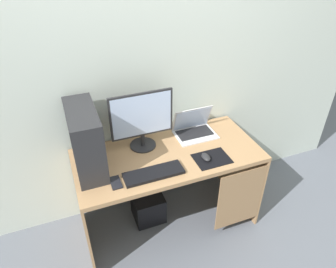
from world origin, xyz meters
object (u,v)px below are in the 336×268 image
object	(u,v)px
mouse_left	(206,157)
cell_phone	(116,183)
laptop	(194,129)
pc_tower	(86,140)
subwoofer	(148,206)
monitor	(142,120)
keyboard	(154,173)

from	to	relation	value
mouse_left	cell_phone	size ratio (longest dim) A/B	0.74
laptop	mouse_left	distance (m)	0.35
pc_tower	subwoofer	size ratio (longest dim) A/B	1.87
mouse_left	cell_phone	world-z (taller)	mouse_left
subwoofer	mouse_left	bearing A→B (deg)	-34.11
pc_tower	cell_phone	world-z (taller)	pc_tower
monitor	mouse_left	xyz separation A→B (m)	(0.38, -0.32, -0.22)
cell_phone	laptop	bearing A→B (deg)	25.25
keyboard	subwoofer	size ratio (longest dim) A/B	1.64
keyboard	cell_phone	xyz separation A→B (m)	(-0.27, 0.01, -0.01)
laptop	subwoofer	world-z (taller)	laptop
laptop	cell_phone	bearing A→B (deg)	-154.75
monitor	pc_tower	bearing A→B (deg)	-167.89
cell_phone	subwoofer	world-z (taller)	cell_phone
monitor	keyboard	bearing A→B (deg)	-95.42
keyboard	mouse_left	xyz separation A→B (m)	(0.41, 0.02, 0.01)
pc_tower	monitor	world-z (taller)	monitor
keyboard	subwoofer	distance (m)	0.68
laptop	keyboard	xyz separation A→B (m)	(-0.48, -0.36, -0.03)
mouse_left	pc_tower	bearing A→B (deg)	163.92
pc_tower	keyboard	bearing A→B (deg)	-32.64
monitor	laptop	world-z (taller)	monitor
mouse_left	keyboard	bearing A→B (deg)	-177.23
pc_tower	mouse_left	xyz separation A→B (m)	(0.81, -0.23, -0.21)
laptop	subwoofer	xyz separation A→B (m)	(-0.45, -0.08, -0.66)
mouse_left	subwoofer	size ratio (longest dim) A/B	0.38
pc_tower	subwoofer	bearing A→B (deg)	3.79
laptop	keyboard	size ratio (longest dim) A/B	0.78
monitor	keyboard	world-z (taller)	monitor
keyboard	mouse_left	distance (m)	0.41
pc_tower	cell_phone	bearing A→B (deg)	-61.86
cell_phone	pc_tower	bearing A→B (deg)	118.14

